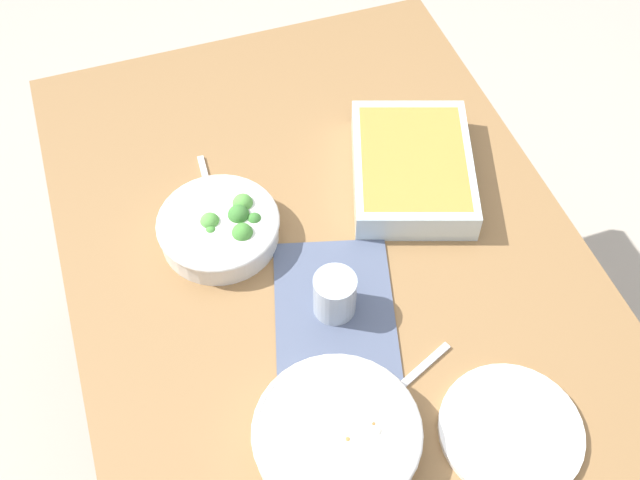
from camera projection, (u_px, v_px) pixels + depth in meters
name	position (u px, v px, depth m)	size (l,w,h in m)	color
ground_plane	(320.00, 413.00, 1.99)	(6.00, 6.00, 0.00)	#B2A899
dining_table	(320.00, 268.00, 1.47)	(1.20, 0.90, 0.74)	olive
placemat	(334.00, 308.00, 1.31)	(0.28, 0.20, 0.00)	#4C5670
stew_bowl	(337.00, 436.00, 1.14)	(0.25, 0.25, 0.06)	silver
broccoli_bowl	(220.00, 227.00, 1.37)	(0.22, 0.22, 0.07)	silver
baking_dish	(412.00, 166.00, 1.46)	(0.35, 0.30, 0.06)	silver
drink_cup	(335.00, 297.00, 1.28)	(0.07, 0.07, 0.08)	#B2BCC6
side_plate	(511.00, 430.00, 1.17)	(0.22, 0.22, 0.01)	white
spoon_by_stew	(399.00, 387.00, 1.22)	(0.09, 0.17, 0.01)	silver
spoon_by_broccoli	(211.00, 199.00, 1.45)	(0.18, 0.03, 0.01)	silver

